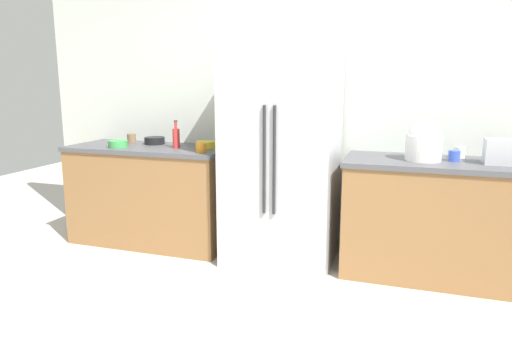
{
  "coord_description": "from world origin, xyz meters",
  "views": [
    {
      "loc": [
        0.82,
        -2.23,
        1.52
      ],
      "look_at": [
        -0.06,
        0.44,
        0.97
      ],
      "focal_mm": 32.01,
      "sensor_mm": 36.0,
      "label": 1
    }
  ],
  "objects_px": {
    "rice_cooker": "(424,141)",
    "bottle_a": "(176,137)",
    "refrigerator": "(282,153)",
    "cup_d": "(132,138)",
    "cup_a": "(454,156)",
    "bowl_b": "(206,144)",
    "toaster": "(502,152)",
    "bowl_a": "(155,141)",
    "bowl_c": "(118,144)",
    "cup_c": "(460,152)",
    "cup_b": "(201,148)"
  },
  "relations": [
    {
      "from": "refrigerator",
      "to": "bowl_c",
      "type": "xyz_separation_m",
      "value": [
        -1.52,
        -0.11,
        0.03
      ]
    },
    {
      "from": "cup_c",
      "to": "bowl_b",
      "type": "bearing_deg",
      "value": -176.95
    },
    {
      "from": "bottle_a",
      "to": "cup_a",
      "type": "bearing_deg",
      "value": 0.95
    },
    {
      "from": "cup_d",
      "to": "bowl_c",
      "type": "bearing_deg",
      "value": -78.09
    },
    {
      "from": "rice_cooker",
      "to": "bowl_c",
      "type": "height_order",
      "value": "rice_cooker"
    },
    {
      "from": "refrigerator",
      "to": "cup_c",
      "type": "bearing_deg",
      "value": 9.66
    },
    {
      "from": "cup_d",
      "to": "toaster",
      "type": "bearing_deg",
      "value": -3.3
    },
    {
      "from": "toaster",
      "to": "cup_b",
      "type": "relative_size",
      "value": 2.58
    },
    {
      "from": "rice_cooker",
      "to": "bowl_c",
      "type": "relative_size",
      "value": 1.8
    },
    {
      "from": "cup_c",
      "to": "bowl_a",
      "type": "relative_size",
      "value": 0.45
    },
    {
      "from": "cup_d",
      "to": "bowl_c",
      "type": "distance_m",
      "value": 0.32
    },
    {
      "from": "cup_c",
      "to": "bowl_c",
      "type": "xyz_separation_m",
      "value": [
        -2.91,
        -0.34,
        -0.01
      ]
    },
    {
      "from": "cup_b",
      "to": "toaster",
      "type": "bearing_deg",
      "value": 4.08
    },
    {
      "from": "toaster",
      "to": "bottle_a",
      "type": "bearing_deg",
      "value": 180.0
    },
    {
      "from": "refrigerator",
      "to": "cup_d",
      "type": "xyz_separation_m",
      "value": [
        -1.59,
        0.21,
        0.04
      ]
    },
    {
      "from": "rice_cooker",
      "to": "bottle_a",
      "type": "bearing_deg",
      "value": 179.99
    },
    {
      "from": "bottle_a",
      "to": "bowl_c",
      "type": "xyz_separation_m",
      "value": [
        -0.53,
        -0.13,
        -0.06
      ]
    },
    {
      "from": "refrigerator",
      "to": "rice_cooker",
      "type": "height_order",
      "value": "refrigerator"
    },
    {
      "from": "cup_c",
      "to": "bowl_c",
      "type": "bearing_deg",
      "value": -173.27
    },
    {
      "from": "toaster",
      "to": "rice_cooker",
      "type": "relative_size",
      "value": 0.73
    },
    {
      "from": "rice_cooker",
      "to": "bottle_a",
      "type": "xyz_separation_m",
      "value": [
        -2.11,
        0.0,
        -0.05
      ]
    },
    {
      "from": "refrigerator",
      "to": "rice_cooker",
      "type": "xyz_separation_m",
      "value": [
        1.11,
        0.02,
        0.14
      ]
    },
    {
      "from": "bowl_b",
      "to": "bowl_c",
      "type": "bearing_deg",
      "value": -163.56
    },
    {
      "from": "cup_a",
      "to": "cup_c",
      "type": "bearing_deg",
      "value": 72.44
    },
    {
      "from": "cup_c",
      "to": "cup_d",
      "type": "relative_size",
      "value": 1.0
    },
    {
      "from": "bottle_a",
      "to": "cup_a",
      "type": "xyz_separation_m",
      "value": [
        2.33,
        0.04,
        -0.06
      ]
    },
    {
      "from": "bottle_a",
      "to": "bowl_a",
      "type": "xyz_separation_m",
      "value": [
        -0.32,
        0.16,
        -0.06
      ]
    },
    {
      "from": "refrigerator",
      "to": "bowl_c",
      "type": "distance_m",
      "value": 1.53
    },
    {
      "from": "cup_a",
      "to": "bowl_b",
      "type": "height_order",
      "value": "cup_a"
    },
    {
      "from": "refrigerator",
      "to": "bowl_a",
      "type": "distance_m",
      "value": 1.33
    },
    {
      "from": "refrigerator",
      "to": "bottle_a",
      "type": "relative_size",
      "value": 7.42
    },
    {
      "from": "cup_a",
      "to": "bowl_a",
      "type": "bearing_deg",
      "value": 177.32
    },
    {
      "from": "cup_c",
      "to": "bowl_c",
      "type": "distance_m",
      "value": 2.93
    },
    {
      "from": "rice_cooker",
      "to": "cup_c",
      "type": "height_order",
      "value": "rice_cooker"
    },
    {
      "from": "rice_cooker",
      "to": "bowl_b",
      "type": "relative_size",
      "value": 1.66
    },
    {
      "from": "refrigerator",
      "to": "cup_d",
      "type": "relative_size",
      "value": 21.28
    },
    {
      "from": "bowl_a",
      "to": "rice_cooker",
      "type": "bearing_deg",
      "value": -3.84
    },
    {
      "from": "bottle_a",
      "to": "bowl_c",
      "type": "distance_m",
      "value": 0.55
    },
    {
      "from": "bowl_b",
      "to": "bowl_a",
      "type": "bearing_deg",
      "value": 173.76
    },
    {
      "from": "rice_cooker",
      "to": "bowl_b",
      "type": "xyz_separation_m",
      "value": [
        -1.85,
        0.1,
        -0.12
      ]
    },
    {
      "from": "bowl_b",
      "to": "bowl_c",
      "type": "relative_size",
      "value": 1.09
    },
    {
      "from": "cup_d",
      "to": "bowl_a",
      "type": "xyz_separation_m",
      "value": [
        0.27,
        -0.02,
        -0.01
      ]
    },
    {
      "from": "toaster",
      "to": "cup_a",
      "type": "xyz_separation_m",
      "value": [
        -0.31,
        0.04,
        -0.05
      ]
    },
    {
      "from": "refrigerator",
      "to": "toaster",
      "type": "height_order",
      "value": "refrigerator"
    },
    {
      "from": "refrigerator",
      "to": "toaster",
      "type": "distance_m",
      "value": 1.65
    },
    {
      "from": "toaster",
      "to": "cup_b",
      "type": "xyz_separation_m",
      "value": [
        -2.32,
        -0.17,
        -0.05
      ]
    },
    {
      "from": "cup_c",
      "to": "cup_a",
      "type": "bearing_deg",
      "value": -107.56
    },
    {
      "from": "cup_a",
      "to": "bowl_c",
      "type": "bearing_deg",
      "value": -176.62
    },
    {
      "from": "cup_b",
      "to": "bottle_a",
      "type": "bearing_deg",
      "value": 152.8
    },
    {
      "from": "bottle_a",
      "to": "bowl_a",
      "type": "bearing_deg",
      "value": 153.08
    }
  ]
}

